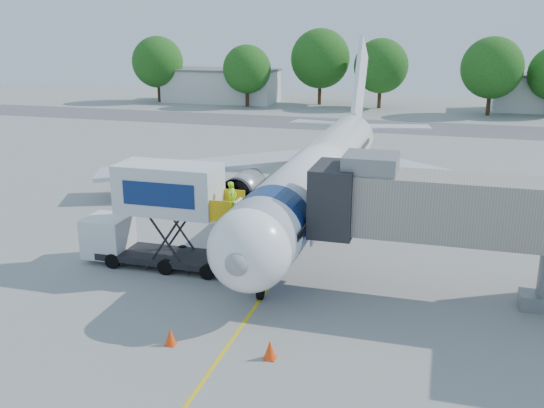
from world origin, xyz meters
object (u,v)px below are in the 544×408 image
(aircraft, at_px, (321,171))
(ground_tug, at_px, (287,392))
(jet_bridge, at_px, (448,208))
(catering_hiloader, at_px, (158,215))

(aircraft, xyz_separation_m, ground_tug, (3.28, -21.39, -2.27))
(aircraft, xyz_separation_m, jet_bridge, (7.99, -11.12, 1.39))
(catering_hiloader, height_order, ground_tug, catering_hiloader)
(jet_bridge, distance_m, ground_tug, 11.88)
(aircraft, bearing_deg, ground_tug, -81.27)
(aircraft, xyz_separation_m, catering_hiloader, (-6.27, -11.12, -0.19))
(aircraft, bearing_deg, catering_hiloader, -119.39)
(ground_tug, bearing_deg, jet_bridge, 79.23)
(jet_bridge, bearing_deg, catering_hiloader, -179.99)
(aircraft, distance_m, jet_bridge, 13.77)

